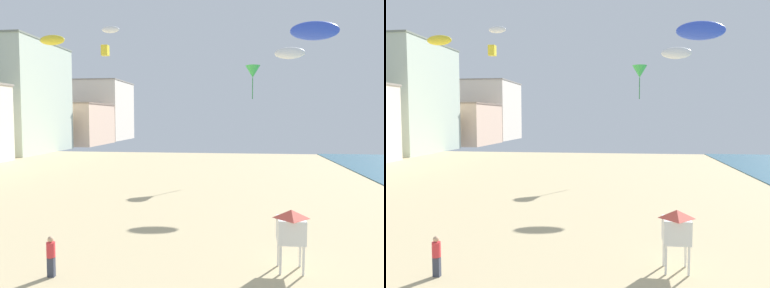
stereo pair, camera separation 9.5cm
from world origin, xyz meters
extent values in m
cube|color=#B7C6B2|center=(-30.53, 57.65, 9.82)|extent=(11.09, 18.32, 19.65)
cube|color=slate|center=(-30.53, 57.65, 19.80)|extent=(11.32, 18.69, 0.30)
cube|color=beige|center=(-30.53, 77.89, 4.68)|extent=(15.65, 16.37, 9.37)
cube|color=#89715E|center=(-30.53, 77.89, 9.52)|extent=(15.97, 16.70, 0.30)
cube|color=silver|center=(-30.53, 97.99, 8.22)|extent=(13.96, 17.67, 16.45)
cube|color=gray|center=(-30.53, 97.99, 16.60)|extent=(14.24, 18.02, 0.30)
cube|color=#383D4C|center=(1.77, 6.98, 0.40)|extent=(0.28, 0.18, 0.80)
cylinder|color=red|center=(1.77, 6.98, 1.10)|extent=(0.34, 0.34, 0.60)
sphere|color=tan|center=(1.77, 6.98, 1.52)|extent=(0.24, 0.24, 0.24)
cylinder|color=white|center=(10.81, 8.36, 0.60)|extent=(0.10, 0.10, 1.20)
cylinder|color=white|center=(11.71, 8.36, 0.60)|extent=(0.10, 0.10, 1.20)
cylinder|color=white|center=(10.81, 9.26, 0.60)|extent=(0.10, 0.10, 1.20)
cylinder|color=white|center=(11.71, 9.26, 0.60)|extent=(0.10, 0.10, 1.20)
cube|color=white|center=(11.26, 8.81, 1.70)|extent=(1.10, 1.10, 1.00)
pyramid|color=#D14C3D|center=(11.26, 8.81, 2.38)|extent=(1.10, 1.10, 0.35)
ellipsoid|color=blue|center=(12.81, 12.98, 10.64)|extent=(2.42, 0.67, 0.94)
ellipsoid|color=yellow|center=(-10.44, 31.00, 14.43)|extent=(2.73, 0.76, 1.06)
ellipsoid|color=white|center=(-2.15, 25.47, 14.01)|extent=(1.56, 0.43, 0.61)
cube|color=yellow|center=(-6.22, 35.18, 14.00)|extent=(0.76, 0.76, 1.19)
ellipsoid|color=white|center=(13.52, 28.10, 12.08)|extent=(2.70, 0.75, 1.05)
cone|color=green|center=(10.50, 35.57, 11.40)|extent=(1.62, 1.62, 1.33)
cylinder|color=#277C35|center=(10.50, 35.57, 9.55)|extent=(0.09, 0.09, 2.36)
camera|label=1|loc=(9.14, -6.65, 6.30)|focal=35.04mm
camera|label=2|loc=(9.24, -6.64, 6.30)|focal=35.04mm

